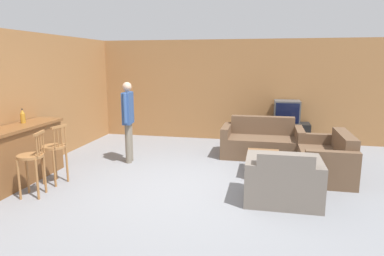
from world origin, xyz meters
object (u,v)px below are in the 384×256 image
at_px(bar_chair_mid, 54,151).
at_px(couch_far, 262,143).
at_px(tv_unit, 286,134).
at_px(tv, 287,112).
at_px(bottle, 23,117).
at_px(coffee_table, 263,157).
at_px(person_by_window, 128,117).
at_px(bar_chair_near, 32,161).
at_px(loveseat_right, 327,160).
at_px(armchair_near, 283,182).

distance_m(bar_chair_mid, couch_far, 4.22).
xyz_separation_m(tv_unit, tv, (0.00, -0.00, 0.56)).
bearing_deg(bottle, tv_unit, 36.24).
bearing_deg(tv, bottle, -143.78).
xyz_separation_m(couch_far, tv_unit, (0.57, 1.17, -0.02)).
relative_size(bar_chair_mid, coffee_table, 1.18).
relative_size(bar_chair_mid, person_by_window, 0.62).
distance_m(bar_chair_near, loveseat_right, 4.98).
relative_size(loveseat_right, bottle, 5.88).
bearing_deg(tv, bar_chair_mid, -137.66).
bearing_deg(coffee_table, loveseat_right, 4.24).
distance_m(coffee_table, tv, 2.48).
distance_m(armchair_near, loveseat_right, 1.58).
relative_size(bar_chair_mid, armchair_near, 0.93).
bearing_deg(couch_far, tv, 64.08).
height_order(armchair_near, tv_unit, armchair_near).
bearing_deg(armchair_near, loveseat_right, 58.23).
distance_m(couch_far, coffee_table, 1.20).
bearing_deg(loveseat_right, tv, 104.78).
bearing_deg(loveseat_right, coffee_table, -175.76).
height_order(couch_far, coffee_table, couch_far).
height_order(bar_chair_near, tv_unit, bar_chair_near).
bearing_deg(tv, tv_unit, 90.00).
height_order(coffee_table, tv, tv).
bearing_deg(bar_chair_mid, couch_far, 35.77).
bearing_deg(coffee_table, couch_far, 91.91).
xyz_separation_m(loveseat_right, tv_unit, (-0.60, 2.29, -0.02)).
xyz_separation_m(bar_chair_near, person_by_window, (0.74, 2.03, 0.38)).
distance_m(armchair_near, tv_unit, 3.64).
bearing_deg(loveseat_right, tv_unit, 104.76).
distance_m(loveseat_right, person_by_window, 3.90).
distance_m(bar_chair_mid, tv_unit, 5.40).
xyz_separation_m(tv_unit, bottle, (-4.69, -3.44, 0.82)).
bearing_deg(couch_far, person_by_window, -159.15).
height_order(couch_far, bottle, bottle).
relative_size(tv_unit, tv, 1.84).
bearing_deg(loveseat_right, couch_far, 136.40).
bearing_deg(bar_chair_near, tv_unit, 46.63).
relative_size(coffee_table, tv_unit, 0.76).
distance_m(loveseat_right, bottle, 5.47).
xyz_separation_m(couch_far, person_by_window, (-2.67, -1.02, 0.64)).
xyz_separation_m(bar_chair_mid, person_by_window, (0.74, 1.44, 0.38)).
bearing_deg(person_by_window, bar_chair_near, -110.16).
relative_size(tv, person_by_window, 0.37).
bearing_deg(bar_chair_mid, armchair_near, -0.05).
relative_size(bar_chair_near, person_by_window, 0.62).
xyz_separation_m(coffee_table, person_by_window, (-2.71, 0.18, 0.63)).
bearing_deg(bar_chair_near, tv, 46.61).
xyz_separation_m(armchair_near, tv_unit, (0.23, 3.64, -0.02)).
height_order(bar_chair_near, bar_chair_mid, same).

